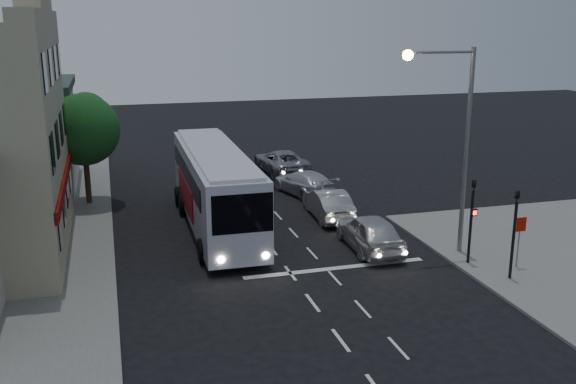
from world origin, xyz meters
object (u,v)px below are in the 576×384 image
object	(u,v)px
regulatory_sign	(520,234)
car_suv	(370,232)
car_sedan_c	(281,161)
street_tree	(83,126)
tour_bus	(216,186)
car_sedan_a	(328,204)
traffic_signal_main	(472,211)
traffic_signal_side	(515,224)
streetlight	(455,128)
car_sedan_b	(304,183)

from	to	relation	value
regulatory_sign	car_suv	bearing A→B (deg)	141.11
car_sedan_c	street_tree	size ratio (longest dim) A/B	0.90
tour_bus	street_tree	bearing A→B (deg)	136.01
tour_bus	car_sedan_a	distance (m)	6.16
traffic_signal_main	street_tree	distance (m)	21.38
regulatory_sign	car_sedan_c	bearing A→B (deg)	103.66
regulatory_sign	street_tree	world-z (taller)	street_tree
traffic_signal_main	traffic_signal_side	world-z (taller)	same
car_suv	regulatory_sign	bearing A→B (deg)	142.97
car_suv	street_tree	size ratio (longest dim) A/B	0.79
tour_bus	streetlight	bearing A→B (deg)	-34.68
car_sedan_a	street_tree	xyz separation A→B (m)	(-12.28, 6.13, 3.72)
car_sedan_b	car_sedan_c	bearing A→B (deg)	-106.99
tour_bus	car_sedan_b	bearing A→B (deg)	39.57
car_suv	regulatory_sign	size ratio (longest dim) A/B	2.23
tour_bus	car_suv	distance (m)	8.09
car_suv	car_sedan_b	distance (m)	9.96
tour_bus	car_suv	world-z (taller)	tour_bus
car_sedan_c	traffic_signal_main	xyz separation A→B (m)	(3.16, -18.98, 1.64)
car_sedan_c	street_tree	distance (m)	14.01
car_suv	traffic_signal_side	bearing A→B (deg)	130.56
car_sedan_a	car_sedan_c	bearing A→B (deg)	-88.86
car_sedan_a	streetlight	size ratio (longest dim) A/B	0.52
car_sedan_a	traffic_signal_side	distance (m)	11.07
traffic_signal_side	street_tree	world-z (taller)	street_tree
regulatory_sign	streetlight	xyz separation A→B (m)	(-1.96, 2.44, 4.14)
car_sedan_b	street_tree	xyz separation A→B (m)	(-12.45, 1.27, 3.77)
streetlight	traffic_signal_side	bearing A→B (deg)	-74.30
traffic_signal_side	street_tree	size ratio (longest dim) A/B	0.66
tour_bus	traffic_signal_main	xyz separation A→B (m)	(9.53, -8.02, 0.23)
car_sedan_b	traffic_signal_side	world-z (taller)	traffic_signal_side
car_suv	car_sedan_c	size ratio (longest dim) A/B	0.88
car_sedan_c	street_tree	xyz separation A→B (m)	(-12.65, -4.74, 3.72)
streetlight	traffic_signal_main	bearing A→B (deg)	-79.80
car_sedan_c	streetlight	size ratio (longest dim) A/B	0.62
traffic_signal_side	regulatory_sign	xyz separation A→B (m)	(1.00, 0.96, -0.82)
tour_bus	streetlight	size ratio (longest dim) A/B	1.47
car_sedan_c	traffic_signal_side	world-z (taller)	traffic_signal_side
car_sedan_a	street_tree	bearing A→B (deg)	-23.43
street_tree	tour_bus	bearing A→B (deg)	-44.75
car_suv	regulatory_sign	distance (m)	6.48
regulatory_sign	street_tree	size ratio (longest dim) A/B	0.35
car_sedan_a	car_sedan_b	xyz separation A→B (m)	(0.17, 4.86, -0.05)
tour_bus	car_sedan_a	world-z (taller)	tour_bus
car_sedan_b	car_sedan_c	distance (m)	6.01
streetlight	car_sedan_b	bearing A→B (deg)	105.04
regulatory_sign	street_tree	xyz separation A→B (m)	(-17.51, 15.26, 2.90)
tour_bus	street_tree	size ratio (longest dim) A/B	2.13
car_sedan_b	traffic_signal_main	xyz separation A→B (m)	(3.36, -12.98, 1.69)
car_sedan_a	car_sedan_b	world-z (taller)	car_sedan_a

